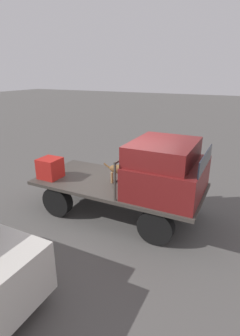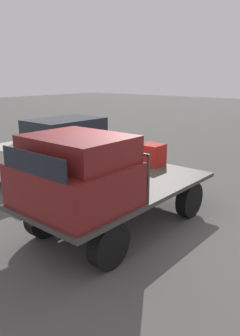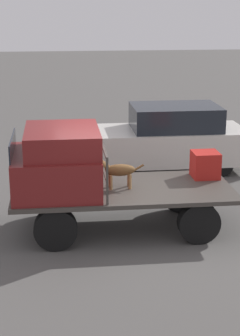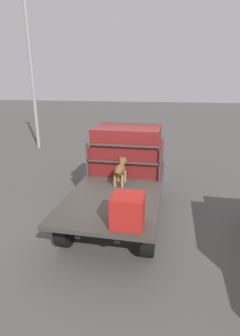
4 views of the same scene
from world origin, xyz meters
name	(u,v)px [view 4 (image 4 of 4)]	position (x,y,z in m)	size (l,w,h in m)	color
ground_plane	(119,217)	(0.00, 0.00, 0.00)	(80.00, 80.00, 0.00)	#514F4C
flatbed_truck	(119,194)	(0.00, 0.00, 0.61)	(4.18, 1.95, 0.83)	black
truck_cab	(128,149)	(1.21, 0.00, 1.39)	(1.59, 1.83, 1.18)	maroon
truck_headboard	(123,157)	(0.38, 0.00, 1.41)	(0.04, 1.83, 0.87)	#3D3833
dog	(121,168)	(0.14, 0.00, 1.20)	(0.96, 0.23, 0.60)	#9E7547
cargo_crate	(128,210)	(-1.73, -0.49, 1.10)	(0.52, 0.52, 0.52)	#AD1E19
light_pole_near	(29,49)	(6.24, 5.38, 4.56)	(0.45, 0.45, 7.02)	gray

